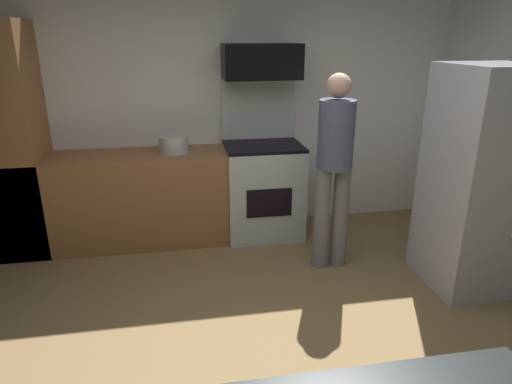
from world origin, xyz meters
The scene contains 9 objects.
ground_plane centered at (0.00, 0.00, -0.01)m, with size 5.20×4.80×0.02m, color olive.
wall_back centered at (0.00, 2.34, 1.30)m, with size 5.20×0.12×2.60m, color silver.
lower_cabinet_run centered at (-0.90, 1.98, 0.45)m, with size 2.40×0.60×0.90m, color #916039.
cabinet_column centered at (-1.90, 1.98, 1.05)m, with size 0.60×0.60×2.10m, color #916039.
oven_range centered at (0.44, 1.98, 0.52)m, with size 0.76×0.65×1.57m.
microwave centered at (0.44, 2.06, 1.73)m, with size 0.74×0.38×0.33m, color black.
refrigerator centered at (2.03, 0.70, 0.89)m, with size 0.86×0.74×1.78m.
person_cook centered at (0.90, 1.17, 0.95)m, with size 0.31×0.30×1.69m.
stock_pot centered at (-0.42, 1.98, 0.98)m, with size 0.28×0.28×0.17m, color #B8B6B7.
Camera 1 is at (-0.38, -2.25, 1.97)m, focal length 31.11 mm.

